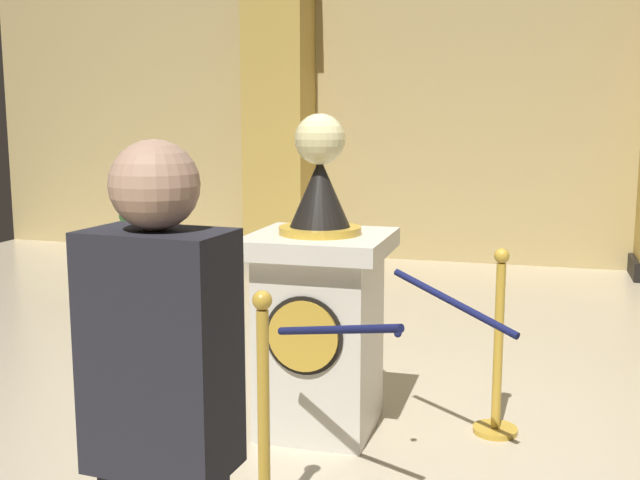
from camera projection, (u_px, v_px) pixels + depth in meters
ground_plane at (371, 438)px, 4.11m from camera, size 12.33×12.33×0.00m
back_wall at (470, 105)px, 8.79m from camera, size 12.33×0.16×3.62m
pedestal_clock at (320, 309)px, 4.13m from camera, size 0.73×0.73×1.71m
stanchion_near at (264, 450)px, 3.13m from camera, size 0.24×0.24×1.02m
stanchion_far at (497, 370)px, 4.12m from camera, size 0.24×0.24×1.02m
velvet_rope at (398, 315)px, 3.56m from camera, size 1.10×1.11×0.22m
column_left at (280, 113)px, 9.07m from camera, size 0.85×0.85×3.48m
potted_palm_left at (152, 262)px, 7.56m from camera, size 0.66×0.63×0.95m
bystander_guest at (164, 445)px, 1.96m from camera, size 0.38×0.25×1.65m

